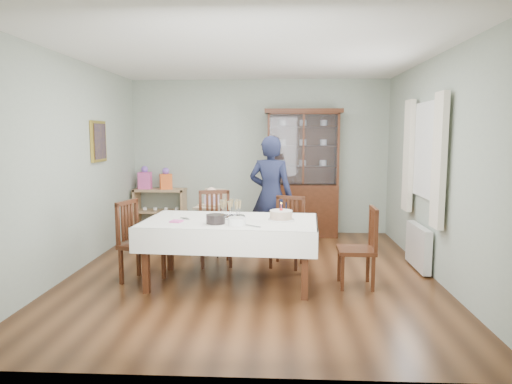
# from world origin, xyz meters

# --- Properties ---
(floor) EXTENTS (5.00, 5.00, 0.00)m
(floor) POSITION_xyz_m (0.00, 0.00, 0.00)
(floor) COLOR #593319
(floor) RESTS_ON ground
(room_shell) EXTENTS (5.00, 5.00, 5.00)m
(room_shell) POSITION_xyz_m (0.00, 0.53, 1.70)
(room_shell) COLOR #9EAA99
(room_shell) RESTS_ON floor
(dining_table) EXTENTS (2.07, 1.28, 0.76)m
(dining_table) POSITION_xyz_m (-0.22, -0.39, 0.38)
(dining_table) COLOR #442011
(dining_table) RESTS_ON floor
(china_cabinet) EXTENTS (1.30, 0.48, 2.18)m
(china_cabinet) POSITION_xyz_m (0.75, 2.26, 1.12)
(china_cabinet) COLOR #442011
(china_cabinet) RESTS_ON floor
(sideboard) EXTENTS (0.90, 0.38, 0.80)m
(sideboard) POSITION_xyz_m (-1.75, 2.28, 0.40)
(sideboard) COLOR tan
(sideboard) RESTS_ON floor
(picture_frame) EXTENTS (0.04, 0.48, 0.58)m
(picture_frame) POSITION_xyz_m (-2.22, 0.80, 1.65)
(picture_frame) COLOR gold
(picture_frame) RESTS_ON room_shell
(window) EXTENTS (0.04, 1.02, 1.22)m
(window) POSITION_xyz_m (2.22, 0.30, 1.55)
(window) COLOR white
(window) RESTS_ON room_shell
(curtain_left) EXTENTS (0.07, 0.30, 1.55)m
(curtain_left) POSITION_xyz_m (2.16, -0.32, 1.45)
(curtain_left) COLOR silver
(curtain_left) RESTS_ON room_shell
(curtain_right) EXTENTS (0.07, 0.30, 1.55)m
(curtain_right) POSITION_xyz_m (2.16, 0.92, 1.45)
(curtain_right) COLOR silver
(curtain_right) RESTS_ON room_shell
(radiator) EXTENTS (0.10, 0.80, 0.55)m
(radiator) POSITION_xyz_m (2.16, 0.30, 0.30)
(radiator) COLOR white
(radiator) RESTS_ON floor
(chair_far_left) EXTENTS (0.52, 0.52, 0.99)m
(chair_far_left) POSITION_xyz_m (-0.51, 0.40, 0.29)
(chair_far_left) COLOR #442011
(chair_far_left) RESTS_ON floor
(chair_far_right) EXTENTS (0.51, 0.51, 0.92)m
(chair_far_right) POSITION_xyz_m (0.46, 0.37, 0.27)
(chair_far_right) COLOR #442011
(chair_far_right) RESTS_ON floor
(chair_end_left) EXTENTS (0.54, 0.54, 0.97)m
(chair_end_left) POSITION_xyz_m (-1.29, -0.37, 0.29)
(chair_end_left) COLOR #442011
(chair_end_left) RESTS_ON floor
(chair_end_right) EXTENTS (0.42, 0.42, 0.92)m
(chair_end_right) POSITION_xyz_m (1.25, -0.43, 0.27)
(chair_end_right) COLOR #442011
(chair_end_right) RESTS_ON floor
(woman) EXTENTS (0.71, 0.54, 1.74)m
(woman) POSITION_xyz_m (0.23, 0.94, 0.87)
(woman) COLOR black
(woman) RESTS_ON floor
(high_chair) EXTENTS (0.56, 0.56, 0.99)m
(high_chair) POSITION_xyz_m (-0.63, 0.94, 0.39)
(high_chair) COLOR black
(high_chair) RESTS_ON floor
(champagne_tray) EXTENTS (0.35, 0.35, 0.21)m
(champagne_tray) POSITION_xyz_m (-0.23, -0.24, 0.83)
(champagne_tray) COLOR silver
(champagne_tray) RESTS_ON dining_table
(birthday_cake) EXTENTS (0.30, 0.30, 0.21)m
(birthday_cake) POSITION_xyz_m (0.37, -0.38, 0.82)
(birthday_cake) COLOR white
(birthday_cake) RESTS_ON dining_table
(plate_stack_dark) EXTENTS (0.23, 0.23, 0.10)m
(plate_stack_dark) POSITION_xyz_m (-0.36, -0.62, 0.81)
(plate_stack_dark) COLOR black
(plate_stack_dark) RESTS_ON dining_table
(plate_stack_white) EXTENTS (0.24, 0.24, 0.09)m
(plate_stack_white) POSITION_xyz_m (-0.11, -0.71, 0.80)
(plate_stack_white) COLOR white
(plate_stack_white) RESTS_ON dining_table
(napkin_stack) EXTENTS (0.15, 0.15, 0.02)m
(napkin_stack) POSITION_xyz_m (-0.81, -0.56, 0.77)
(napkin_stack) COLOR #DC51A0
(napkin_stack) RESTS_ON dining_table
(cutlery) EXTENTS (0.16, 0.17, 0.01)m
(cutlery) POSITION_xyz_m (-0.79, -0.36, 0.77)
(cutlery) COLOR silver
(cutlery) RESTS_ON dining_table
(cake_knife) EXTENTS (0.26, 0.21, 0.01)m
(cake_knife) POSITION_xyz_m (0.03, -0.74, 0.77)
(cake_knife) COLOR silver
(cake_knife) RESTS_ON dining_table
(gift_bag_pink) EXTENTS (0.22, 0.14, 0.40)m
(gift_bag_pink) POSITION_xyz_m (-2.00, 2.26, 0.98)
(gift_bag_pink) COLOR #DC51A0
(gift_bag_pink) RESTS_ON sideboard
(gift_bag_orange) EXTENTS (0.24, 0.21, 0.37)m
(gift_bag_orange) POSITION_xyz_m (-1.63, 2.26, 0.97)
(gift_bag_orange) COLOR orange
(gift_bag_orange) RESTS_ON sideboard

